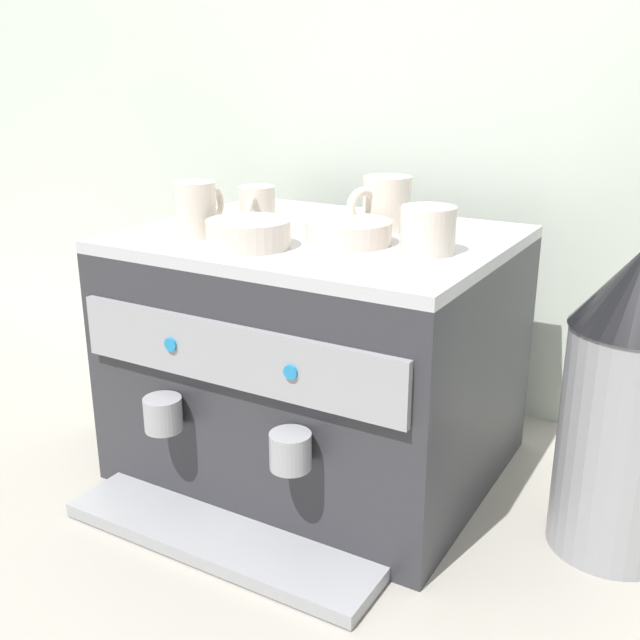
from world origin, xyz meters
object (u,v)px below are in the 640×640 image
object	(u,v)px
milk_pitcher	(115,382)
coffee_grinder	(628,402)
ceramic_cup_3	(257,206)
ceramic_bowl_1	(348,233)
ceramic_cup_0	(197,209)
ceramic_bowl_0	(249,234)
espresso_machine	(318,354)
ceramic_cup_2	(428,229)
ceramic_cup_1	(385,203)

from	to	relation	value
milk_pitcher	coffee_grinder	bearing A→B (deg)	3.18
ceramic_cup_3	ceramic_bowl_1	xyz separation A→B (m)	(0.19, -0.04, -0.02)
ceramic_bowl_1	ceramic_cup_3	bearing A→B (deg)	167.79
ceramic_cup_0	ceramic_bowl_0	bearing A→B (deg)	-10.80
ceramic_bowl_0	milk_pitcher	world-z (taller)	ceramic_bowl_0
espresso_machine	ceramic_bowl_1	bearing A→B (deg)	-25.96
coffee_grinder	ceramic_cup_3	bearing A→B (deg)	179.45
ceramic_cup_2	ceramic_bowl_0	xyz separation A→B (m)	(-0.24, -0.10, -0.01)
espresso_machine	ceramic_cup_2	bearing A→B (deg)	-8.64
ceramic_cup_1	ceramic_cup_3	size ratio (longest dim) A/B	1.31
ceramic_cup_3	milk_pitcher	size ratio (longest dim) A/B	0.60
ceramic_cup_3	milk_pitcher	xyz separation A→B (m)	(-0.30, -0.06, -0.36)
ceramic_cup_0	milk_pitcher	distance (m)	0.46
espresso_machine	milk_pitcher	world-z (taller)	espresso_machine
ceramic_bowl_0	coffee_grinder	world-z (taller)	same
ceramic_cup_0	ceramic_bowl_1	world-z (taller)	ceramic_cup_0
ceramic_bowl_0	milk_pitcher	distance (m)	0.52
ceramic_bowl_0	coffee_grinder	bearing A→B (deg)	14.09
ceramic_cup_1	milk_pitcher	world-z (taller)	ceramic_cup_1
ceramic_cup_1	coffee_grinder	size ratio (longest dim) A/B	0.27
ceramic_cup_0	ceramic_cup_3	size ratio (longest dim) A/B	1.18
ceramic_cup_2	ceramic_bowl_0	distance (m)	0.26
ceramic_bowl_0	coffee_grinder	distance (m)	0.57
ceramic_cup_0	coffee_grinder	xyz separation A→B (m)	(0.63, 0.11, -0.22)
espresso_machine	ceramic_bowl_1	xyz separation A→B (m)	(0.07, -0.03, 0.22)
ceramic_cup_1	milk_pitcher	distance (m)	0.64
ceramic_cup_1	ceramic_bowl_0	size ratio (longest dim) A/B	0.97
ceramic_cup_2	ceramic_bowl_0	world-z (taller)	ceramic_cup_2
ceramic_bowl_0	ceramic_bowl_1	xyz separation A→B (m)	(0.11, 0.09, -0.00)
ceramic_cup_2	milk_pitcher	distance (m)	0.72
ceramic_cup_1	ceramic_bowl_1	bearing A→B (deg)	-92.25
ceramic_bowl_1	coffee_grinder	bearing A→B (deg)	5.05
ceramic_cup_3	ceramic_bowl_0	distance (m)	0.16
ceramic_cup_1	ceramic_cup_3	distance (m)	0.21
ceramic_bowl_0	milk_pitcher	size ratio (longest dim) A/B	0.81
milk_pitcher	ceramic_bowl_1	bearing A→B (deg)	1.64
espresso_machine	milk_pitcher	size ratio (longest dim) A/B	3.83
milk_pitcher	espresso_machine	bearing A→B (deg)	6.59
coffee_grinder	milk_pitcher	world-z (taller)	coffee_grinder
espresso_machine	ceramic_cup_0	xyz separation A→B (m)	(-0.15, -0.11, 0.24)
ceramic_cup_3	milk_pitcher	distance (m)	0.47
ceramic_cup_0	ceramic_cup_1	distance (m)	0.29
ceramic_cup_0	ceramic_bowl_0	xyz separation A→B (m)	(0.11, -0.02, -0.02)
ceramic_bowl_1	ceramic_bowl_0	bearing A→B (deg)	-140.03
ceramic_cup_0	espresso_machine	bearing A→B (deg)	35.68
ceramic_bowl_0	milk_pitcher	xyz separation A→B (m)	(-0.38, 0.08, -0.35)
ceramic_cup_0	ceramic_cup_3	bearing A→B (deg)	75.52
espresso_machine	milk_pitcher	distance (m)	0.45
coffee_grinder	ceramic_bowl_1	bearing A→B (deg)	-174.95
ceramic_bowl_0	ceramic_bowl_1	bearing A→B (deg)	39.97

